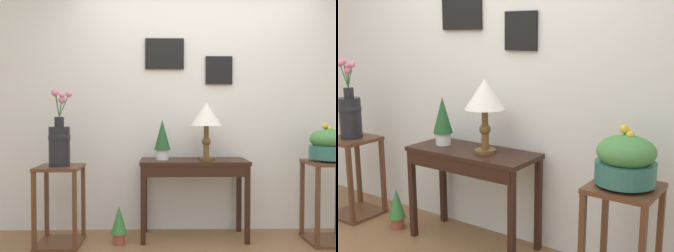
% 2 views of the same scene
% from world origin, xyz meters
% --- Properties ---
extents(back_wall_with_art, '(9.00, 0.13, 2.80)m').
position_xyz_m(back_wall_with_art, '(-0.00, 1.41, 1.40)').
color(back_wall_with_art, silver).
rests_on(back_wall_with_art, ground).
extents(console_table, '(1.03, 0.43, 0.76)m').
position_xyz_m(console_table, '(-0.07, 1.08, 0.65)').
color(console_table, black).
rests_on(console_table, ground).
extents(table_lamp, '(0.30, 0.30, 0.55)m').
position_xyz_m(table_lamp, '(0.05, 1.10, 1.17)').
color(table_lamp, brown).
rests_on(table_lamp, console_table).
extents(potted_plant_on_console, '(0.16, 0.16, 0.39)m').
position_xyz_m(potted_plant_on_console, '(-0.38, 1.11, 0.97)').
color(potted_plant_on_console, silver).
rests_on(potted_plant_on_console, console_table).
extents(pedestal_stand_left, '(0.40, 0.40, 0.73)m').
position_xyz_m(pedestal_stand_left, '(-1.32, 0.95, 0.36)').
color(pedestal_stand_left, '#56331E').
rests_on(pedestal_stand_left, ground).
extents(flower_vase_tall_left, '(0.22, 0.20, 0.71)m').
position_xyz_m(flower_vase_tall_left, '(-1.32, 0.94, 0.96)').
color(flower_vase_tall_left, black).
rests_on(flower_vase_tall_left, pedestal_stand_left).
extents(pedestal_stand_right, '(0.40, 0.40, 0.77)m').
position_xyz_m(pedestal_stand_right, '(1.18, 0.95, 0.38)').
color(pedestal_stand_right, '#56331E').
rests_on(pedestal_stand_right, ground).
extents(planter_bowl_wide_right, '(0.35, 0.35, 0.36)m').
position_xyz_m(planter_bowl_wide_right, '(1.18, 0.95, 0.92)').
color(planter_bowl_wide_right, '#2D665B').
rests_on(planter_bowl_wide_right, pedestal_stand_right).
extents(potted_plant_floor, '(0.15, 0.15, 0.36)m').
position_xyz_m(potted_plant_floor, '(-0.78, 0.95, 0.20)').
color(potted_plant_floor, '#9E4733').
rests_on(potted_plant_floor, ground).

